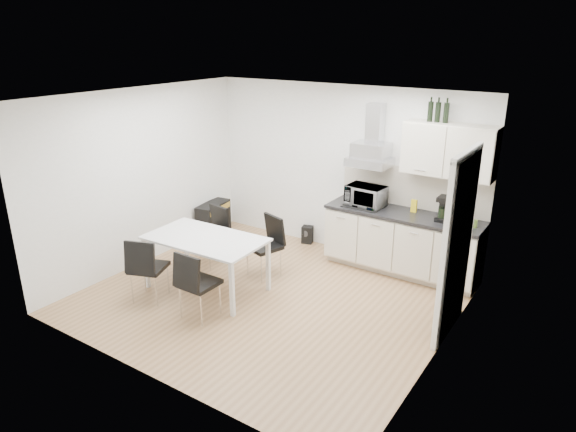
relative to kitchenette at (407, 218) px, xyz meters
The scene contains 15 objects.
ground 2.26m from the kitchenette, 124.31° to the right, with size 4.50×4.50×0.00m, color tan.
wall_back 1.30m from the kitchenette, 167.37° to the left, with size 4.50×0.10×2.60m, color white.
wall_front 3.95m from the kitchenette, 107.59° to the right, with size 4.50×0.10×2.60m, color white.
wall_left 3.88m from the kitchenette, 153.20° to the right, with size 0.10×4.00×2.60m, color white.
wall_right 2.09m from the kitchenette, 58.43° to the right, with size 0.10×4.00×2.60m, color white.
ceiling 2.75m from the kitchenette, 124.31° to the right, with size 4.50×4.50×0.00m, color white.
doorway 1.58m from the kitchenette, 49.11° to the right, with size 0.08×1.04×2.10m, color white.
kitchenette is the anchor object (origin of this frame).
dining_table 2.83m from the kitchenette, 135.78° to the right, with size 1.60×0.95×0.75m.
chair_far_left 2.88m from the kitchenette, 152.13° to the right, with size 0.44×0.50×0.88m, color black, non-canonical shape.
chair_far_right 2.07m from the kitchenette, 142.75° to the right, with size 0.44×0.50×0.88m, color black, non-canonical shape.
chair_near_left 3.60m from the kitchenette, 133.35° to the right, with size 0.44×0.50×0.88m, color black, non-canonical shape.
chair_near_right 3.05m from the kitchenette, 122.12° to the right, with size 0.44×0.50×0.88m, color black, non-canonical shape.
guitar_amp 3.34m from the kitchenette, behind, with size 0.40×0.72×0.57m.
floor_speaker 1.88m from the kitchenette, behind, with size 0.17×0.15×0.29m, color black.
Camera 1 is at (3.54, -4.87, 3.31)m, focal length 32.00 mm.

